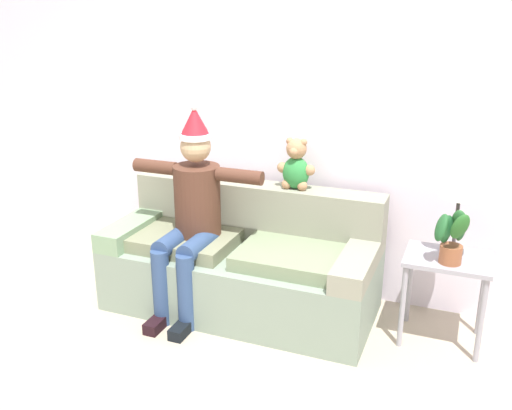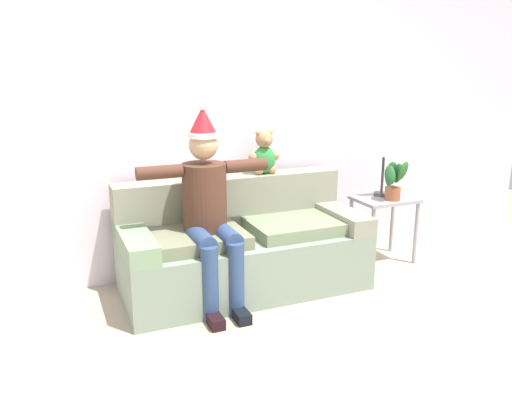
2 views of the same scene
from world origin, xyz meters
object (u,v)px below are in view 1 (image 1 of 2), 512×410
object	(u,v)px
teddy_bear	(296,166)
table_lamp	(460,188)
couch	(243,263)
potted_plant	(453,235)
side_table	(446,272)
person_seated	(191,209)

from	to	relation	value
teddy_bear	table_lamp	world-z (taller)	teddy_bear
couch	potted_plant	world-z (taller)	potted_plant
table_lamp	potted_plant	size ratio (longest dim) A/B	1.48
side_table	teddy_bear	bearing A→B (deg)	168.96
couch	person_seated	size ratio (longest dim) A/B	1.28
side_table	potted_plant	bearing A→B (deg)	-82.83
table_lamp	side_table	bearing A→B (deg)	-103.23
table_lamp	potted_plant	world-z (taller)	table_lamp
potted_plant	side_table	bearing A→B (deg)	97.17
couch	teddy_bear	bearing A→B (deg)	39.81
teddy_bear	person_seated	bearing A→B (deg)	-146.32
potted_plant	person_seated	bearing A→B (deg)	-176.29
couch	teddy_bear	size ratio (longest dim) A/B	5.18
couch	side_table	world-z (taller)	couch
table_lamp	potted_plant	xyz separation A→B (m)	(-0.01, -0.18, -0.26)
side_table	person_seated	bearing A→B (deg)	-173.25
couch	person_seated	world-z (taller)	person_seated
potted_plant	teddy_bear	bearing A→B (deg)	164.59
teddy_bear	side_table	xyz separation A→B (m)	(1.13, -0.22, -0.56)
table_lamp	person_seated	bearing A→B (deg)	-170.72
couch	teddy_bear	xyz separation A→B (m)	(0.31, 0.26, 0.72)
teddy_bear	potted_plant	bearing A→B (deg)	-15.41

